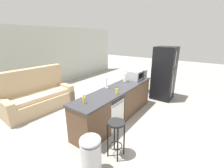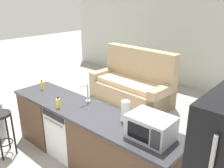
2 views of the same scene
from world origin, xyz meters
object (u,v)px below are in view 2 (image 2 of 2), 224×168
(paper_towel_roll, at_px, (125,112))
(soap_bottle, at_px, (58,103))
(bar_stool, at_px, (2,125))
(dish_soap_bottle, at_px, (42,85))
(microwave, at_px, (151,127))
(dishwasher, at_px, (70,130))
(couch, at_px, (133,85))

(paper_towel_roll, distance_m, soap_bottle, 1.02)
(paper_towel_roll, relative_size, bar_stool, 0.38)
(paper_towel_roll, bearing_deg, soap_bottle, -160.79)
(dish_soap_bottle, bearing_deg, microwave, -1.12)
(dish_soap_bottle, distance_m, bar_stool, 0.89)
(paper_towel_roll, height_order, dish_soap_bottle, paper_towel_roll)
(paper_towel_roll, distance_m, bar_stool, 2.03)
(dishwasher, relative_size, couch, 0.41)
(paper_towel_roll, bearing_deg, dish_soap_bottle, -177.48)
(paper_towel_roll, xyz_separation_m, couch, (-1.55, 2.26, -0.64))
(dish_soap_bottle, bearing_deg, dishwasher, -3.16)
(bar_stool, bearing_deg, soap_bottle, 33.16)
(microwave, distance_m, paper_towel_roll, 0.47)
(bar_stool, distance_m, couch, 3.13)
(dishwasher, height_order, soap_bottle, soap_bottle)
(paper_towel_roll, xyz_separation_m, bar_stool, (-1.77, -0.86, -0.50))
(microwave, relative_size, dish_soap_bottle, 2.84)
(dishwasher, height_order, couch, couch)
(microwave, bearing_deg, paper_towel_roll, 165.06)
(paper_towel_roll, bearing_deg, couch, 124.40)
(paper_towel_roll, relative_size, dish_soap_bottle, 1.60)
(soap_bottle, relative_size, bar_stool, 0.24)
(soap_bottle, relative_size, couch, 0.09)
(microwave, distance_m, dish_soap_bottle, 2.24)
(paper_towel_roll, height_order, couch, couch)
(soap_bottle, distance_m, couch, 2.72)
(dishwasher, height_order, paper_towel_roll, paper_towel_roll)
(microwave, distance_m, couch, 3.18)
(soap_bottle, relative_size, dish_soap_bottle, 1.00)
(microwave, height_order, couch, couch)
(dishwasher, bearing_deg, dish_soap_bottle, 176.84)
(bar_stool, bearing_deg, microwave, 18.34)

